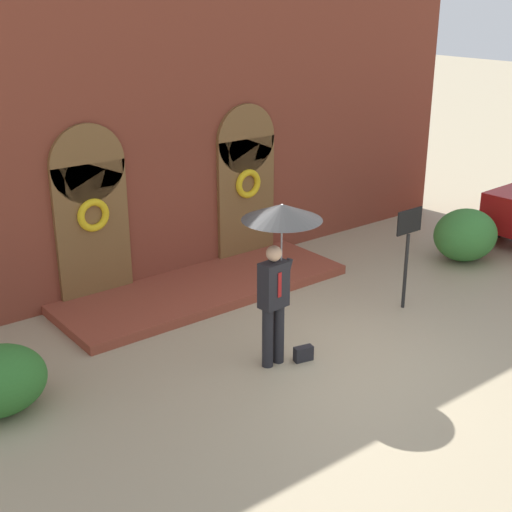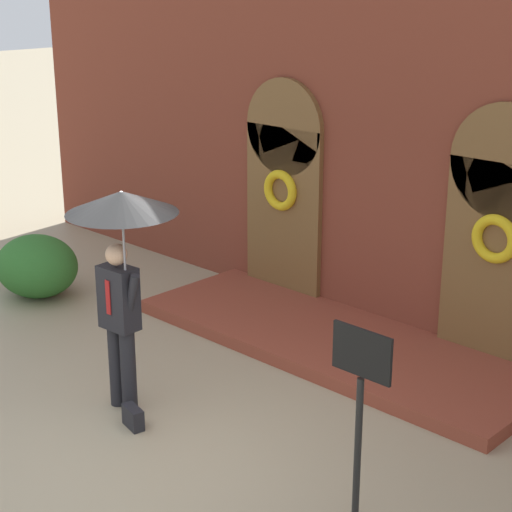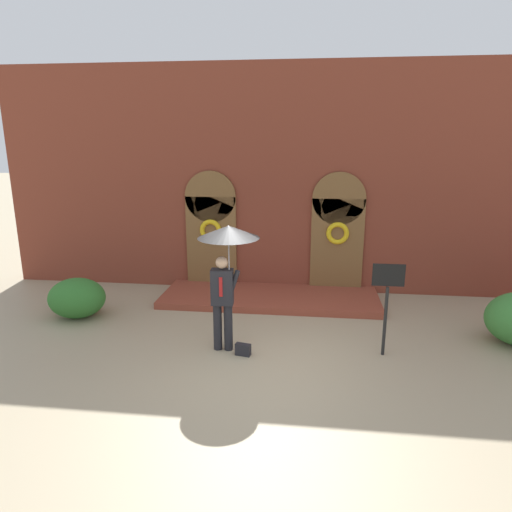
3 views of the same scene
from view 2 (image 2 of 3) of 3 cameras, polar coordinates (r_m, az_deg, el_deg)
ground_plane at (r=8.61m, az=-8.03°, el=-12.12°), size 80.00×80.00×0.00m
building_facade at (r=10.61m, az=9.33°, el=9.11°), size 14.00×2.30×5.60m
person_with_umbrella at (r=8.43m, az=-8.97°, el=1.39°), size 1.10×1.10×2.36m
handbag at (r=8.80m, az=-8.19°, el=-10.60°), size 0.30×0.18×0.22m
sign_post at (r=6.93m, az=6.96°, el=-9.11°), size 0.56×0.06×1.72m
shrub_left at (r=12.36m, az=-14.41°, el=-0.65°), size 1.24×1.09×0.87m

